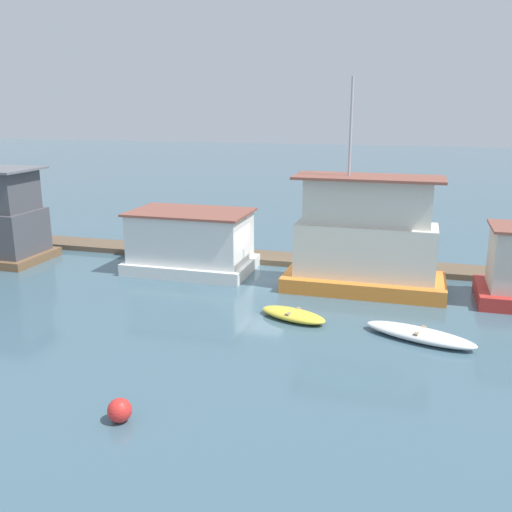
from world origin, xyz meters
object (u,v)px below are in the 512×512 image
dinghy_white (420,335)px  dinghy_yellow (293,315)px  mooring_post_far_left (188,250)px  mooring_post_near_left (134,239)px  houseboat_orange (365,243)px  buoy_red (120,410)px  houseboat_white (191,242)px

dinghy_white → dinghy_yellow: bearing=171.0°
mooring_post_far_left → mooring_post_near_left: (-3.27, 0.00, 0.41)m
houseboat_orange → mooring_post_near_left: 13.39m
dinghy_yellow → mooring_post_near_left: size_ratio=1.51×
houseboat_orange → buoy_red: houseboat_orange is taller
mooring_post_near_left → buoy_red: size_ratio=3.08×
dinghy_yellow → mooring_post_near_left: bearing=146.4°
houseboat_orange → dinghy_yellow: 5.65m
houseboat_white → buoy_red: size_ratio=9.38×
mooring_post_far_left → mooring_post_near_left: mooring_post_near_left is taller
dinghy_yellow → buoy_red: buoy_red is taller
mooring_post_far_left → dinghy_white: bearing=-32.5°
dinghy_yellow → mooring_post_far_left: size_ratio=2.51×
dinghy_white → mooring_post_near_left: 17.61m
buoy_red → houseboat_orange: bearing=68.8°
houseboat_white → dinghy_yellow: (6.60, -5.46, -1.32)m
dinghy_white → mooring_post_far_left: bearing=147.5°
houseboat_orange → mooring_post_near_left: size_ratio=4.64×
mooring_post_far_left → buoy_red: mooring_post_far_left is taller
mooring_post_near_left → buoy_red: 17.80m
buoy_red → houseboat_white: bearing=104.5°
dinghy_white → mooring_post_far_left: (-12.43, 7.93, 0.40)m
mooring_post_near_left → buoy_red: (7.88, -15.95, -0.70)m
houseboat_orange → mooring_post_far_left: bearing=166.2°
houseboat_white → mooring_post_far_left: size_ratio=5.06×
houseboat_orange → mooring_post_far_left: houseboat_orange is taller
houseboat_orange → buoy_red: bearing=-111.2°
dinghy_yellow → mooring_post_far_left: mooring_post_far_left is taller
houseboat_white → houseboat_orange: (8.93, -0.73, 0.71)m
mooring_post_near_left → houseboat_white: bearing=-22.0°
houseboat_orange → dinghy_white: (2.58, -5.51, -2.01)m
houseboat_white → buoy_red: houseboat_white is taller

